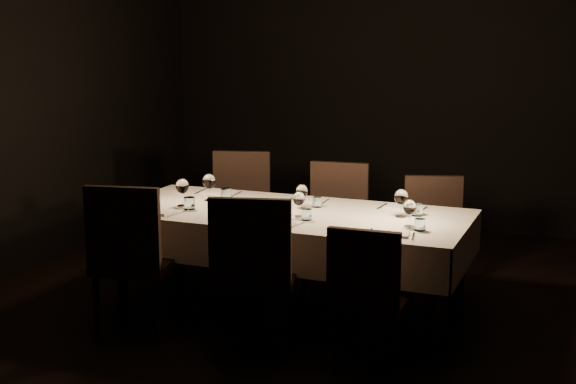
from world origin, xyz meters
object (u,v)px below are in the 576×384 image
at_px(chair_near_left, 131,253).
at_px(chair_near_right, 367,291).
at_px(dining_table, 288,222).
at_px(chair_near_center, 254,269).
at_px(chair_far_right, 434,231).
at_px(chair_far_center, 336,219).
at_px(chair_far_left, 240,207).

xyz_separation_m(chair_near_left, chair_near_right, (1.62, 0.02, -0.07)).
xyz_separation_m(dining_table, chair_near_left, (-0.82, -0.75, -0.12)).
distance_m(chair_near_left, chair_near_center, 0.90).
relative_size(dining_table, chair_far_right, 2.74).
relative_size(chair_near_right, chair_far_right, 0.98).
relative_size(chair_near_left, chair_near_center, 1.00).
bearing_deg(chair_near_right, chair_near_left, -0.45).
bearing_deg(chair_far_center, chair_far_left, 170.17).
relative_size(chair_near_center, chair_far_left, 1.03).
xyz_separation_m(dining_table, chair_near_right, (0.80, -0.73, -0.19)).
relative_size(chair_far_center, chair_far_right, 1.06).
bearing_deg(chair_near_left, dining_table, -149.06).
distance_m(chair_near_right, chair_far_center, 1.67).
bearing_deg(chair_near_left, chair_far_right, -149.16).
bearing_deg(dining_table, chair_near_center, -84.05).
relative_size(chair_near_center, chair_far_center, 1.06).
bearing_deg(chair_far_right, chair_near_left, -156.34).
bearing_deg(chair_far_left, chair_near_right, -60.54).
distance_m(dining_table, chair_far_right, 1.20).
relative_size(dining_table, chair_near_right, 2.81).
bearing_deg(chair_far_center, chair_near_left, -127.21).
xyz_separation_m(chair_far_left, chair_far_center, (0.87, -0.05, -0.01)).
xyz_separation_m(chair_near_left, chair_far_center, (0.91, 1.53, -0.03)).
bearing_deg(dining_table, chair_far_left, 132.79).
xyz_separation_m(dining_table, chair_far_center, (0.09, 0.79, -0.15)).
height_order(dining_table, chair_near_center, chair_near_center).
bearing_deg(chair_near_center, chair_near_left, -16.42).
height_order(chair_far_center, chair_far_right, chair_far_center).
height_order(dining_table, chair_far_right, chair_far_right).
relative_size(dining_table, chair_far_left, 2.49).
height_order(chair_near_left, chair_near_right, chair_near_left).
distance_m(chair_near_left, chair_far_left, 1.59).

